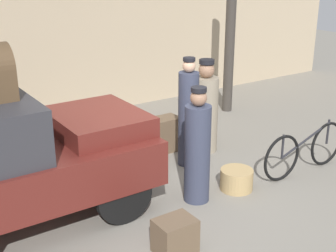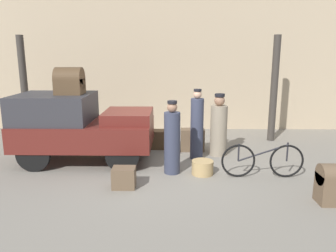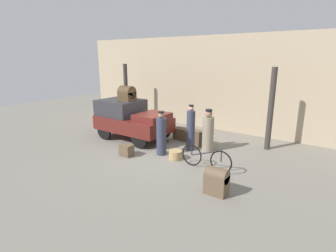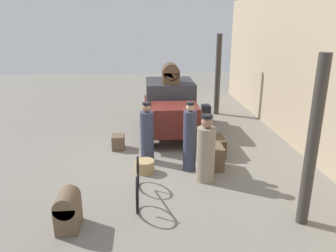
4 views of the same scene
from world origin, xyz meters
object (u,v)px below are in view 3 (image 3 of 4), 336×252
porter_standing_middle (161,135)px  trunk_umber_medium (183,134)px  bicycle (206,158)px  trunk_barrel_dark (217,180)px  suitcase_small_leather (127,150)px  truck (131,118)px  porter_with_bicycle (191,129)px  trunk_on_truck_roof (127,94)px  trunk_large_brown (133,121)px  trunk_wicker_pale (197,138)px  wicker_basket (175,155)px  conductor_in_dark_uniform (208,132)px

porter_standing_middle → trunk_umber_medium: 2.03m
bicycle → porter_standing_middle: (-1.94, 0.24, 0.37)m
trunk_barrel_dark → suitcase_small_leather: 3.91m
truck → porter_with_bicycle: size_ratio=1.84×
bicycle → trunk_on_truck_roof: size_ratio=2.76×
bicycle → porter_standing_middle: size_ratio=1.08×
suitcase_small_leather → trunk_on_truck_roof: 2.85m
porter_standing_middle → trunk_large_brown: size_ratio=2.61×
bicycle → trunk_wicker_pale: size_ratio=2.76×
suitcase_small_leather → trunk_large_brown: size_ratio=0.73×
trunk_wicker_pale → trunk_barrel_dark: bearing=-53.9°
trunk_barrel_dark → trunk_large_brown: (-6.39, 3.73, -0.07)m
truck → bicycle: size_ratio=1.84×
truck → porter_with_bicycle: porter_with_bicycle is taller
truck → trunk_on_truck_roof: (-0.16, 0.00, 1.04)m
trunk_barrel_dark → wicker_basket: bearing=147.7°
porter_with_bicycle → trunk_barrel_dark: 3.43m
trunk_wicker_pale → trunk_umber_medium: size_ratio=0.85×
truck → trunk_large_brown: truck is taller
porter_with_bicycle → suitcase_small_leather: size_ratio=3.89×
porter_standing_middle → trunk_barrel_dark: bearing=-27.1°
trunk_umber_medium → trunk_wicker_pale: bearing=-14.2°
conductor_in_dark_uniform → porter_with_bicycle: 0.67m
suitcase_small_leather → trunk_large_brown: trunk_large_brown is taller
porter_standing_middle → trunk_umber_medium: (-0.29, 1.94, -0.49)m
trunk_large_brown → trunk_on_truck_roof: (1.03, -1.41, 1.65)m
conductor_in_dark_uniform → porter_standing_middle: 1.81m
trunk_umber_medium → trunk_large_brown: bearing=174.6°
porter_with_bicycle → conductor_in_dark_uniform: bearing=27.0°
porter_with_bicycle → porter_standing_middle: bearing=-120.5°
porter_standing_middle → trunk_umber_medium: porter_standing_middle is taller
truck → porter_standing_middle: truck is taller
porter_with_bicycle → trunk_on_truck_roof: bearing=-176.0°
wicker_basket → suitcase_small_leather: suitcase_small_leather is taller
conductor_in_dark_uniform → trunk_large_brown: (-4.69, 0.90, -0.42)m
trunk_wicker_pale → trunk_on_truck_roof: trunk_on_truck_roof is taller
trunk_umber_medium → trunk_on_truck_roof: size_ratio=1.18×
trunk_barrel_dark → trunk_wicker_pale: trunk_barrel_dark is taller
trunk_barrel_dark → porter_with_bicycle: bearing=132.0°
trunk_umber_medium → trunk_large_brown: size_ratio=1.21×
porter_standing_middle → trunk_wicker_pale: size_ratio=2.55×
suitcase_small_leather → trunk_large_brown: (-2.53, 3.09, 0.11)m
suitcase_small_leather → trunk_on_truck_roof: (-1.50, 1.68, 1.75)m
truck → trunk_large_brown: size_ratio=5.19×
porter_with_bicycle → porter_standing_middle: (-0.62, -1.05, -0.07)m
porter_with_bicycle → wicker_basket: bearing=-87.0°
trunk_on_truck_roof → suitcase_small_leather: bearing=-48.2°
porter_with_bicycle → suitcase_small_leather: bearing=-129.7°
trunk_barrel_dark → conductor_in_dark_uniform: bearing=120.9°
porter_standing_middle → trunk_umber_medium: size_ratio=2.15×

